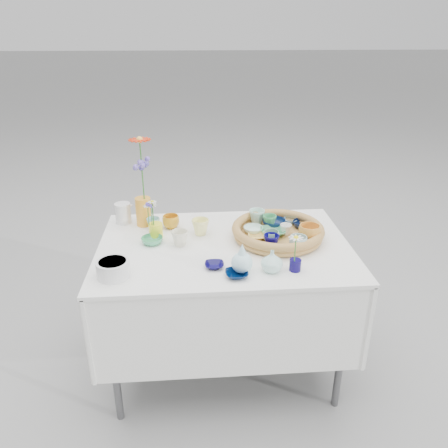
{
  "coord_description": "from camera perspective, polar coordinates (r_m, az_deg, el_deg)",
  "views": [
    {
      "loc": [
        -0.15,
        -1.95,
        1.76
      ],
      "look_at": [
        0.0,
        0.02,
        0.87
      ],
      "focal_mm": 35.0,
      "sensor_mm": 36.0,
      "label": 1
    }
  ],
  "objects": [
    {
      "name": "wicker_tray",
      "position": [
        2.26,
        7.04,
        -1.01
      ],
      "size": [
        0.47,
        0.47,
        0.08
      ],
      "primitive_type": null,
      "color": "olive",
      "rests_on": "display_table"
    },
    {
      "name": "single_daisy",
      "position": [
        1.93,
        9.28,
        -3.34
      ],
      "size": [
        0.09,
        0.09,
        0.13
      ],
      "primitive_type": null,
      "rotation": [
        0.0,
        0.0,
        -0.18
      ],
      "color": "white",
      "rests_on": "bud_vase_cobalt"
    },
    {
      "name": "loose_ceramic_6",
      "position": [
        1.92,
        1.67,
        -6.56
      ],
      "size": [
        0.11,
        0.11,
        0.02
      ],
      "primitive_type": "imported",
      "rotation": [
        0.0,
        0.0,
        0.07
      ],
      "color": "#021337",
      "rests_on": "display_table"
    },
    {
      "name": "tray_ceramic_2",
      "position": [
        2.22,
        11.08,
        -1.19
      ],
      "size": [
        0.12,
        0.12,
        0.09
      ],
      "primitive_type": "imported",
      "rotation": [
        0.0,
        0.0,
        -0.07
      ],
      "color": "gold",
      "rests_on": "wicker_tray"
    },
    {
      "name": "hydrangea",
      "position": [
        2.37,
        -10.57,
        5.44
      ],
      "size": [
        0.09,
        0.09,
        0.26
      ],
      "primitive_type": null,
      "rotation": [
        0.0,
        0.0,
        0.19
      ],
      "color": "#5145A2",
      "rests_on": "tall_vase_yellow"
    },
    {
      "name": "tray_ceramic_0",
      "position": [
        2.36,
        6.52,
        0.13
      ],
      "size": [
        0.16,
        0.16,
        0.04
      ],
      "primitive_type": "imported",
      "rotation": [
        0.0,
        0.0,
        -0.35
      ],
      "color": "#0E2047",
      "rests_on": "wicker_tray"
    },
    {
      "name": "daisy_cup",
      "position": [
        2.29,
        -8.89,
        -0.84
      ],
      "size": [
        0.09,
        0.09,
        0.08
      ],
      "primitive_type": "cylinder",
      "rotation": [
        0.0,
        0.0,
        -0.29
      ],
      "color": "#FFF72A",
      "rests_on": "display_table"
    },
    {
      "name": "tall_vase_yellow",
      "position": [
        2.43,
        -10.47,
        1.61
      ],
      "size": [
        0.1,
        0.1,
        0.16
      ],
      "primitive_type": "cylinder",
      "rotation": [
        0.0,
        0.0,
        -0.28
      ],
      "color": "orange",
      "rests_on": "display_table"
    },
    {
      "name": "loose_ceramic_0",
      "position": [
        2.38,
        -6.95,
        0.3
      ],
      "size": [
        0.1,
        0.1,
        0.07
      ],
      "primitive_type": "imported",
      "rotation": [
        0.0,
        0.0,
        -0.13
      ],
      "color": "orange",
      "rests_on": "display_table"
    },
    {
      "name": "ground",
      "position": [
        2.63,
        0.03,
        -17.74
      ],
      "size": [
        80.0,
        80.0,
        0.0
      ],
      "primitive_type": "plane",
      "color": "gray"
    },
    {
      "name": "tray_ceramic_12",
      "position": [
        2.34,
        5.96,
        0.35
      ],
      "size": [
        0.08,
        0.08,
        0.07
      ],
      "primitive_type": "imported",
      "rotation": [
        0.0,
        0.0,
        0.06
      ],
      "color": "#409A60",
      "rests_on": "wicker_tray"
    },
    {
      "name": "tray_ceramic_6",
      "position": [
        2.38,
        4.32,
        0.93
      ],
      "size": [
        0.1,
        0.1,
        0.08
      ],
      "primitive_type": "imported",
      "rotation": [
        0.0,
        0.0,
        0.16
      ],
      "color": "silver",
      "rests_on": "wicker_tray"
    },
    {
      "name": "tray_ceramic_4",
      "position": [
        2.18,
        6.19,
        -1.69
      ],
      "size": [
        0.1,
        0.1,
        0.06
      ],
      "primitive_type": "imported",
      "rotation": [
        0.0,
        0.0,
        0.41
      ],
      "color": "#81AE91",
      "rests_on": "wicker_tray"
    },
    {
      "name": "gerbera",
      "position": [
        2.33,
        -10.67,
        6.94
      ],
      "size": [
        0.15,
        0.15,
        0.34
      ],
      "primitive_type": null,
      "rotation": [
        0.0,
        0.0,
        -0.11
      ],
      "color": "red",
      "rests_on": "tall_vase_yellow"
    },
    {
      "name": "tray_ceramic_7",
      "position": [
        2.27,
        8.07,
        -0.71
      ],
      "size": [
        0.07,
        0.07,
        0.06
      ],
      "primitive_type": "imported",
      "rotation": [
        0.0,
        0.0,
        -0.2
      ],
      "color": "white",
      "rests_on": "wicker_tray"
    },
    {
      "name": "bud_vase_seafoam",
      "position": [
        1.95,
        6.28,
        -4.82
      ],
      "size": [
        0.12,
        0.12,
        0.1
      ],
      "primitive_type": "imported",
      "rotation": [
        0.0,
        0.0,
        0.31
      ],
      "color": "silver",
      "rests_on": "display_table"
    },
    {
      "name": "loose_ceramic_3",
      "position": [
        2.18,
        -5.77,
        -1.86
      ],
      "size": [
        0.11,
        0.11,
        0.08
      ],
      "primitive_type": "imported",
      "rotation": [
        0.0,
        0.0,
        -0.36
      ],
      "color": "beige",
      "rests_on": "display_table"
    },
    {
      "name": "tray_ceramic_3",
      "position": [
        2.27,
        6.38,
        -1.04
      ],
      "size": [
        0.14,
        0.14,
        0.03
      ],
      "primitive_type": "imported",
      "rotation": [
        0.0,
        0.0,
        0.09
      ],
      "color": "#449261",
      "rests_on": "wicker_tray"
    },
    {
      "name": "loose_ceramic_4",
      "position": [
        1.99,
        -1.27,
        -5.41
      ],
      "size": [
        0.09,
        0.09,
        0.02
      ],
      "primitive_type": "imported",
      "rotation": [
        0.0,
        0.0,
        -0.02
      ],
      "color": "#0C0842",
      "rests_on": "display_table"
    },
    {
      "name": "loose_ceramic_1",
      "position": [
        2.29,
        -3.09,
        -0.38
      ],
      "size": [
        0.12,
        0.12,
        0.09
      ],
      "primitive_type": "imported",
      "rotation": [
        0.0,
        0.0,
        -0.4
      ],
      "color": "#FFFA92",
      "rests_on": "display_table"
    },
    {
      "name": "bud_vase_cobalt",
      "position": [
        1.99,
        9.28,
        -5.32
      ],
      "size": [
        0.06,
        0.06,
        0.05
      ],
      "primitive_type": "cylinder",
      "rotation": [
        0.0,
        0.0,
        -0.25
      ],
      "color": "#0B0445",
      "rests_on": "display_table"
    },
    {
      "name": "tray_ceramic_9",
      "position": [
        2.12,
        6.2,
        -2.28
      ],
      "size": [
        0.1,
        0.1,
        0.07
      ],
      "primitive_type": "imported",
      "rotation": [
        0.0,
        0.0,
        -0.42
      ],
      "color": "#090654",
      "rests_on": "wicker_tray"
    },
    {
      "name": "tray_ceramic_11",
      "position": [
        2.13,
        9.67,
        -2.44
      ],
      "size": [
        0.09,
        0.09,
        0.07
      ],
      "primitive_type": "imported",
      "rotation": [
        0.0,
        0.0,
        0.07
      ],
      "color": "#ACCFC8",
      "rests_on": "wicker_tray"
    },
    {
      "name": "display_table",
      "position": [
        2.63,
        0.03,
        -17.74
      ],
      "size": [
        1.26,
        0.86,
        0.77
      ],
      "primitive_type": null,
      "color": "white",
      "rests_on": "ground"
    },
    {
      "name": "loose_ceramic_5",
      "position": [
        2.38,
        -9.2,
        0.02
      ],
      "size": [
        0.08,
        0.08,
        0.07
      ],
      "primitive_type": "imported",
      "rotation": [
        0.0,
        0.0,
        -0.2
      ],
      "color": "#8CC1B9",
      "rests_on": "display_table"
    },
    {
      "name": "tray_ceramic_8",
      "position": [
        2.42,
        8.63,
        0.45
      ],
      "size": [
        0.09,
        0.09,
        0.02
      ],
      "primitive_type": "imported",
      "rotation": [
        0.0,
        0.0,
        0.14
      ],
      "color": "#86BFEE",
      "rests_on": "wicker_tray"
    },
    {
      "name": "daisy_posy",
      "position": [
        2.23,
        -9.43,
        1.5
      ],
      "size": [
        0.08,
        0.08,
        0.14
      ],
      "primitive_type": null,
      "rotation": [
        0.0,
        0.0,
        -0.1
      ],
      "color": "white",
      "rests_on": "daisy_cup"
    },
    {
      "name": "bud_vase_paleblue",
      "position": [
        1.93,
        2.37,
        -4.41
      ],
      "size": [
        0.1,
        0.1,
        0.15
      ],
      "primitive_type": null,
      "rotation": [
        0.0,
        0.0,
        -0.0
      ],
      "color": "#BCEDF5",
      "rests_on": "display_table"
    },
    {
      "name": "tray_ceramic_5",
      "position": [
        2.28,
        3.86,
        -0.75
      ],
      "size": [
        0.12,
        0.12,
        0.03
      ],
      "primitive_type": "imported",
      "rotation": [
        0.0,
        0.0,
        -0.17
      ],
      "color": "silver",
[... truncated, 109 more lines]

